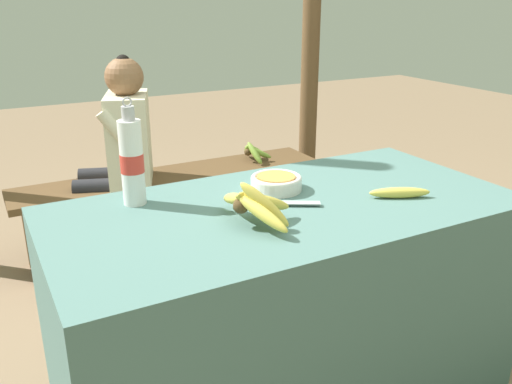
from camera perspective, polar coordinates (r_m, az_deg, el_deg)
market_counter at (r=1.88m, az=3.03°, el=-11.57°), size 1.49×0.74×0.72m
banana_bunch_ripe at (r=1.55m, az=-0.16°, el=-1.20°), size 0.19×0.33×0.15m
serving_bowl at (r=1.83m, az=2.14°, el=1.07°), size 0.17×0.17×0.05m
water_bottle at (r=1.72m, az=-12.93°, el=3.20°), size 0.07×0.07×0.34m
loose_banana_front at (r=1.83m, az=14.88°, el=-0.06°), size 0.20×0.12×0.04m
knife at (r=1.70m, az=2.13°, el=-1.12°), size 0.20×0.13×0.02m
wooden_bench at (r=3.01m, az=-8.71°, el=0.74°), size 1.69×0.32×0.43m
seated_vendor at (r=2.85m, az=-14.10°, el=4.73°), size 0.47×0.43×1.07m
banana_bunch_green at (r=3.16m, az=-0.30°, el=4.30°), size 0.16×0.25×0.13m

